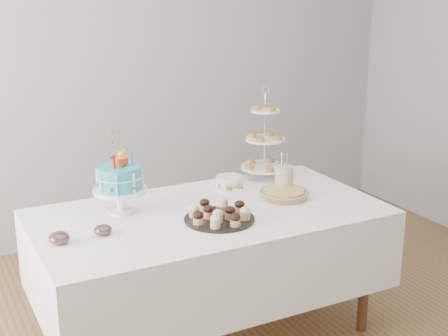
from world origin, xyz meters
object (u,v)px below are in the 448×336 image
pastry_plate (231,186)px  tiered_stand (265,140)px  utensil_pitcher (284,178)px  table (210,249)px  plate_stack (229,181)px  jam_bowl_a (103,230)px  birthday_cake (120,191)px  jam_bowl_b (59,238)px  cupcake_tray (219,213)px  pie (284,193)px

pastry_plate → tiered_stand: bearing=19.7°
utensil_pitcher → table: bearing=173.3°
plate_stack → pastry_plate: (-0.01, -0.04, -0.02)m
table → jam_bowl_a: (-0.62, -0.06, 0.25)m
birthday_cake → tiered_stand: size_ratio=0.76×
tiered_stand → plate_stack: tiered_stand is taller
plate_stack → jam_bowl_b: 1.21m
pastry_plate → jam_bowl_b: 1.19m
cupcake_tray → utensil_pitcher: utensil_pitcher is taller
plate_stack → tiered_stand: bearing=13.0°
pie → pastry_plate: bearing=123.5°
birthday_cake → plate_stack: size_ratio=2.73×
pie → pastry_plate: size_ratio=1.36×
pastry_plate → jam_bowl_a: bearing=-159.0°
pie → jam_bowl_b: bearing=-177.1°
utensil_pitcher → birthday_cake: bearing=157.7°
plate_stack → pastry_plate: 0.04m
plate_stack → utensil_pitcher: (0.25, -0.24, 0.05)m
pastry_plate → utensil_pitcher: 0.33m
table → cupcake_tray: (-0.01, -0.15, 0.27)m
table → utensil_pitcher: bearing=9.6°
tiered_stand → jam_bowl_a: size_ratio=6.50×
pastry_plate → jam_bowl_a: size_ratio=2.35×
plate_stack → pie: bearing=-60.9°
cupcake_tray → jam_bowl_a: (-0.61, 0.09, -0.02)m
cupcake_tray → jam_bowl_b: size_ratio=3.64×
plate_stack → jam_bowl_b: size_ratio=1.61×
plate_stack → jam_bowl_b: (-1.14, -0.40, -0.00)m
tiered_stand → utensil_pitcher: bearing=-98.5°
birthday_cake → tiered_stand: (1.03, 0.20, 0.12)m
pie → utensil_pitcher: 0.13m
pastry_plate → cupcake_tray: bearing=-124.6°
cupcake_tray → birthday_cake: bearing=141.1°
birthday_cake → jam_bowl_b: size_ratio=4.40×
pastry_plate → jam_bowl_b: (-1.13, -0.36, 0.01)m
cupcake_tray → pie: bearing=16.7°
birthday_cake → jam_bowl_b: 0.49m
jam_bowl_a → jam_bowl_b: (-0.22, -0.01, 0.00)m
birthday_cake → cupcake_tray: size_ratio=1.21×
plate_stack → pastry_plate: size_ratio=0.78×
birthday_cake → table: bearing=-43.6°
table → cupcake_tray: cupcake_tray is taller
pie → birthday_cake: bearing=168.1°
tiered_stand → pie: bearing=-104.9°
birthday_cake → pastry_plate: 0.75m
birthday_cake → tiered_stand: bearing=-8.4°
pie → tiered_stand: tiered_stand is taller
pie → tiered_stand: 0.47m
cupcake_tray → plate_stack: bearing=57.0°
tiered_stand → utensil_pitcher: tiered_stand is taller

